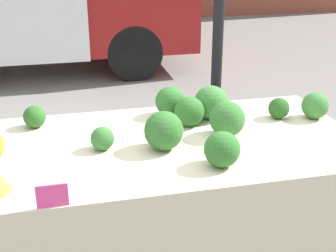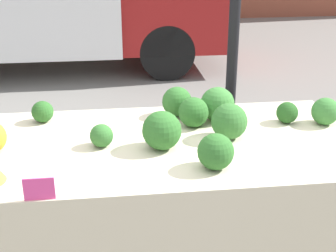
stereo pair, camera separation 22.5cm
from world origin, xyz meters
name	(u,v)px [view 1 (the left image)]	position (x,y,z in m)	size (l,w,h in m)	color
tent_pole	(218,42)	(0.51, 0.80, 1.15)	(0.07, 0.07, 2.31)	black
market_table	(171,166)	(0.00, -0.07, 0.76)	(1.89, 0.98, 0.86)	beige
broccoli_head_0	(228,119)	(0.30, 0.00, 0.95)	(0.18, 0.18, 0.18)	#336B2D
broccoli_head_1	(279,108)	(0.66, 0.16, 0.92)	(0.11, 0.11, 0.11)	#23511E
broccoli_head_2	(211,102)	(0.30, 0.24, 0.95)	(0.18, 0.18, 0.18)	#387533
broccoli_head_3	(189,111)	(0.15, 0.17, 0.94)	(0.16, 0.16, 0.16)	#2D6628
broccoli_head_4	(35,117)	(-0.63, 0.33, 0.92)	(0.12, 0.12, 0.12)	#285B23
broccoli_head_5	(315,106)	(0.85, 0.12, 0.93)	(0.14, 0.14, 0.14)	#387533
broccoli_head_6	(102,138)	(-0.32, -0.02, 0.91)	(0.11, 0.11, 0.11)	#336B2D
broccoli_head_7	(170,101)	(0.09, 0.34, 0.94)	(0.16, 0.16, 0.16)	#2D6628
broccoli_head_8	(164,131)	(-0.04, -0.08, 0.95)	(0.18, 0.18, 0.18)	#2D6628
broccoli_head_9	(222,149)	(0.17, -0.31, 0.94)	(0.16, 0.16, 0.16)	#2D6628
price_sign	(52,196)	(-0.55, -0.48, 0.90)	(0.12, 0.01, 0.09)	#EF4793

